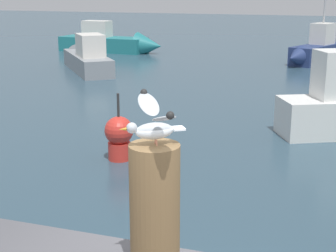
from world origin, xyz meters
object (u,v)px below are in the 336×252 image
object	(u,v)px
seagull	(154,123)
boat_navy	(315,51)
mooring_post	(155,210)
boat_grey	(85,58)
boat_teal	(115,43)
channel_buoy	(119,136)

from	to	relation	value
seagull	boat_navy	world-z (taller)	boat_navy
mooring_post	boat_grey	world-z (taller)	mooring_post
mooring_post	boat_navy	world-z (taller)	boat_navy
mooring_post	boat_teal	world-z (taller)	mooring_post
mooring_post	boat_grey	size ratio (longest dim) A/B	0.18
boat_teal	boat_grey	size ratio (longest dim) A/B	1.20
mooring_post	boat_grey	xyz separation A→B (m)	(-8.86, 16.00, -1.49)
boat_navy	channel_buoy	bearing A→B (deg)	-100.93
boat_teal	boat_grey	world-z (taller)	boat_teal
mooring_post	seagull	world-z (taller)	seagull
boat_teal	channel_buoy	bearing A→B (deg)	-65.35
boat_teal	mooring_post	bearing A→B (deg)	-64.95
mooring_post	channel_buoy	xyz separation A→B (m)	(-2.98, 6.10, -1.51)
mooring_post	channel_buoy	size ratio (longest dim) A/B	0.62
seagull	boat_grey	bearing A→B (deg)	118.96
mooring_post	boat_teal	xyz separation A→B (m)	(-10.17, 21.77, -1.51)
boat_navy	boat_grey	world-z (taller)	boat_navy
boat_teal	channel_buoy	xyz separation A→B (m)	(7.19, -15.66, 0.00)
boat_grey	mooring_post	bearing A→B (deg)	-61.03
boat_navy	boat_grey	distance (m)	10.02
seagull	channel_buoy	bearing A→B (deg)	116.03
seagull	mooring_post	bearing A→B (deg)	33.92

